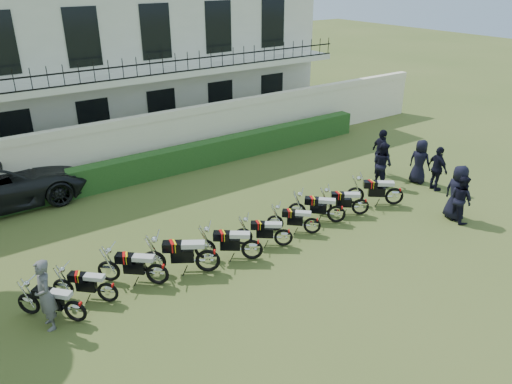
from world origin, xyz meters
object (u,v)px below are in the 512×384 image
Objects in this scene: motorcycle_2 at (157,269)px; officer_4 at (382,164)px; motorcycle_5 at (284,233)px; inspector at (45,295)px; motorcycle_0 at (75,306)px; motorcycle_7 at (337,210)px; officer_0 at (458,193)px; officer_1 at (461,199)px; officer_5 at (381,153)px; motorcycle_8 at (361,203)px; officer_2 at (437,169)px; motorcycle_9 at (395,192)px; motorcycle_4 at (252,245)px; motorcycle_6 at (312,222)px; motorcycle_3 at (208,255)px; motorcycle_1 at (107,288)px; officer_3 at (420,161)px.

motorcycle_2 is 0.89× the size of officer_4.
inspector reaches higher than motorcycle_5.
motorcycle_0 is 1.00× the size of motorcycle_7.
officer_0 reaches higher than inspector.
motorcycle_5 is 0.90× the size of officer_1.
motorcycle_0 is 0.75× the size of officer_5.
motorcycle_2 is at bearing 93.16° from inspector.
motorcycle_7 reaches higher than motorcycle_8.
motorcycle_9 is at bearing 104.57° from officer_2.
motorcycle_4 is at bearing 77.29° from officer_0.
motorcycle_7 is at bearing -49.98° from motorcycle_2.
motorcycle_2 is 0.86× the size of inspector.
motorcycle_2 is 9.78m from officer_1.
motorcycle_8 is at bearing -48.10° from motorcycle_7.
motorcycle_0 is at bearing 134.09° from motorcycle_6.
motorcycle_5 is 3.34m from motorcycle_8.
officer_4 reaches higher than motorcycle_5.
inspector is (-11.43, 0.19, 0.38)m from motorcycle_9.
motorcycle_2 is 1.18× the size of motorcycle_6.
motorcycle_5 is at bearing -42.47° from motorcycle_0.
inspector reaches higher than officer_2.
officer_2 reaches higher than motorcycle_3.
officer_2 is (8.27, 0.12, 0.35)m from motorcycle_4.
motorcycle_3 is at bearing 101.58° from officer_4.
officer_4 is 0.91× the size of officer_5.
motorcycle_9 reaches higher than motorcycle_0.
motorcycle_6 is 2.15m from motorcycle_8.
officer_2 is at bearing 90.28° from inspector.
motorcycle_3 is at bearing 127.38° from motorcycle_8.
motorcycle_2 is 2.76m from inspector.
officer_0 is at bearing 81.95° from inspector.
motorcycle_1 is at bearing 125.44° from motorcycle_8.
inspector is (-6.59, 0.21, 0.43)m from motorcycle_5.
motorcycle_4 is 0.87× the size of officer_5.
motorcycle_1 is 0.81× the size of motorcycle_9.
inspector is at bearing 126.76° from motorcycle_9.
motorcycle_5 is at bearing 139.31° from motorcycle_7.
officer_0 reaches higher than motorcycle_0.
officer_3 is 1.50m from officer_4.
officer_5 reaches higher than inspector.
motorcycle_1 is 0.71× the size of officer_0.
officer_5 reaches higher than officer_4.
inspector is at bearing 113.74° from officer_5.
inspector reaches higher than officer_3.
motorcycle_1 is at bearing 97.93° from officer_4.
officer_1 is at bearing -78.19° from motorcycle_7.
motorcycle_1 is 0.78× the size of officer_2.
motorcycle_6 is (5.05, -0.23, -0.06)m from motorcycle_2.
motorcycle_5 is 0.85× the size of officer_2.
officer_2 reaches higher than motorcycle_4.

